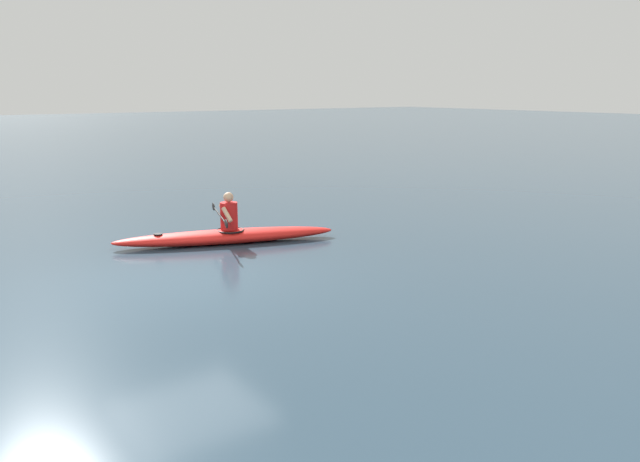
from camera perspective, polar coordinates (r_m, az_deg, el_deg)
ground_plane at (r=11.36m, az=-11.73°, el=-4.14°), size 160.00×160.00×0.00m
kayak at (r=13.76m, az=-8.27°, el=-0.46°), size 4.62×2.16×0.29m
kayaker at (r=13.67m, az=-8.12°, el=1.51°), size 0.81×2.23×0.79m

